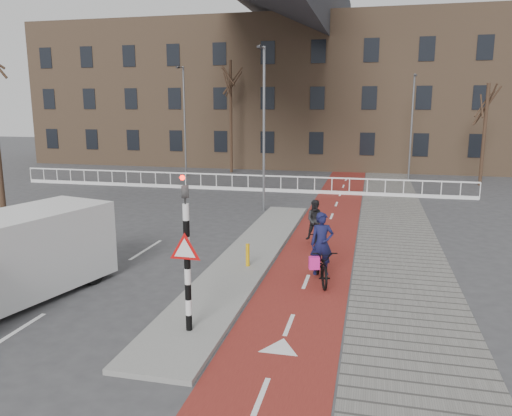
# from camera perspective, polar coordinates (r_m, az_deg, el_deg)

# --- Properties ---
(ground) EXTENTS (120.00, 120.00, 0.00)m
(ground) POSITION_cam_1_polar(r_m,az_deg,el_deg) (13.21, -2.02, -10.84)
(ground) COLOR #38383A
(ground) RESTS_ON ground
(bike_lane) EXTENTS (2.50, 60.00, 0.01)m
(bike_lane) POSITION_cam_1_polar(r_m,az_deg,el_deg) (22.42, 8.43, -1.49)
(bike_lane) COLOR maroon
(bike_lane) RESTS_ON ground
(sidewalk) EXTENTS (3.00, 60.00, 0.01)m
(sidewalk) POSITION_cam_1_polar(r_m,az_deg,el_deg) (22.37, 15.59, -1.83)
(sidewalk) COLOR slate
(sidewalk) RESTS_ON ground
(curb_island) EXTENTS (1.80, 16.00, 0.12)m
(curb_island) POSITION_cam_1_polar(r_m,az_deg,el_deg) (17.00, -0.76, -5.42)
(curb_island) COLOR gray
(curb_island) RESTS_ON ground
(traffic_signal) EXTENTS (0.80, 0.80, 3.68)m
(traffic_signal) POSITION_cam_1_polar(r_m,az_deg,el_deg) (10.91, -7.94, -4.75)
(traffic_signal) COLOR black
(traffic_signal) RESTS_ON curb_island
(bollard) EXTENTS (0.12, 0.12, 0.71)m
(bollard) POSITION_cam_1_polar(r_m,az_deg,el_deg) (15.62, -0.96, -5.39)
(bollard) COLOR #E3A70C
(bollard) RESTS_ON curb_island
(cyclist_near) EXTENTS (1.20, 2.11, 2.06)m
(cyclist_near) POSITION_cam_1_polar(r_m,az_deg,el_deg) (14.58, 7.48, -5.81)
(cyclist_near) COLOR black
(cyclist_near) RESTS_ON bike_lane
(cyclist_far) EXTENTS (0.78, 1.62, 1.73)m
(cyclist_far) POSITION_cam_1_polar(r_m,az_deg,el_deg) (18.16, 6.84, -2.21)
(cyclist_far) COLOR black
(cyclist_far) RESTS_ON bike_lane
(van) EXTENTS (3.36, 5.68, 2.29)m
(van) POSITION_cam_1_polar(r_m,az_deg,el_deg) (14.50, -26.03, -4.94)
(van) COLOR silver
(van) RESTS_ON ground
(railing) EXTENTS (28.00, 0.10, 0.99)m
(railing) POSITION_cam_1_polar(r_m,az_deg,el_deg) (30.30, -2.74, 2.62)
(railing) COLOR silver
(railing) RESTS_ON ground
(townhouse_row) EXTENTS (46.00, 10.00, 15.90)m
(townhouse_row) POSITION_cam_1_polar(r_m,az_deg,el_deg) (44.30, 5.26, 15.17)
(townhouse_row) COLOR #7F6047
(townhouse_row) RESTS_ON ground
(tree_mid) EXTENTS (0.23, 0.23, 8.34)m
(tree_mid) POSITION_cam_1_polar(r_m,az_deg,el_deg) (38.33, -2.89, 10.31)
(tree_mid) COLOR #311F16
(tree_mid) RESTS_ON ground
(tree_right) EXTENTS (0.21, 0.21, 6.42)m
(tree_right) POSITION_cam_1_polar(r_m,az_deg,el_deg) (34.95, 24.62, 7.58)
(tree_right) COLOR #311F16
(tree_right) RESTS_ON ground
(streetlight_near) EXTENTS (0.12, 0.12, 7.72)m
(streetlight_near) POSITION_cam_1_polar(r_m,az_deg,el_deg) (23.87, 0.91, 8.78)
(streetlight_near) COLOR slate
(streetlight_near) RESTS_ON ground
(streetlight_left) EXTENTS (0.12, 0.12, 7.73)m
(streetlight_left) POSITION_cam_1_polar(r_m,az_deg,el_deg) (36.38, -8.15, 9.66)
(streetlight_left) COLOR slate
(streetlight_left) RESTS_ON ground
(streetlight_right) EXTENTS (0.12, 0.12, 7.11)m
(streetlight_right) POSITION_cam_1_polar(r_m,az_deg,el_deg) (35.69, 17.34, 8.72)
(streetlight_right) COLOR slate
(streetlight_right) RESTS_ON ground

